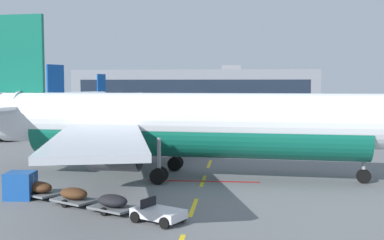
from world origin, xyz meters
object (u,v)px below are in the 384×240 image
at_px(airliner_far_right, 75,99).
at_px(uld_cargo_container, 20,185).
at_px(airliner_foreground, 186,124).
at_px(baggage_train, 93,199).
at_px(airliner_mid_left, 100,104).

relative_size(airliner_far_right, uld_cargo_container, 15.59).
bearing_deg(uld_cargo_container, airliner_foreground, 39.89).
distance_m(baggage_train, uld_cargo_container, 5.38).
bearing_deg(airliner_foreground, airliner_mid_left, 112.70).
bearing_deg(uld_cargo_container, baggage_train, -20.72).
bearing_deg(airliner_far_right, uld_cargo_container, -72.71).
xyz_separation_m(airliner_far_right, uld_cargo_container, (28.95, -92.98, -2.33)).
bearing_deg(baggage_train, airliner_foreground, 66.61).
height_order(baggage_train, uld_cargo_container, uld_cargo_container).
height_order(airliner_mid_left, baggage_train, airliner_mid_left).
distance_m(airliner_mid_left, airliner_far_right, 37.18).
bearing_deg(baggage_train, airliner_far_right, 109.70).
xyz_separation_m(airliner_foreground, airliner_far_right, (-38.11, 85.33, -0.82)).
xyz_separation_m(airliner_far_right, baggage_train, (33.98, -94.89, -2.60)).
bearing_deg(airliner_foreground, uld_cargo_container, -140.11).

